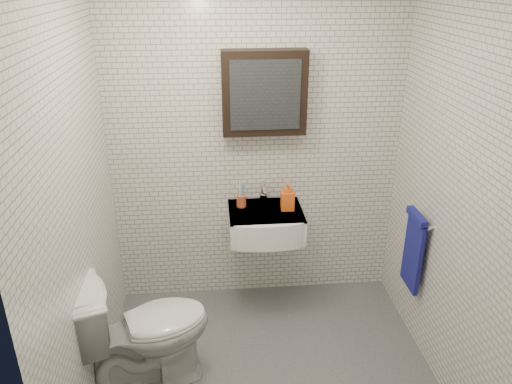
# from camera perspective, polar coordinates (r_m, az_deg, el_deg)

# --- Properties ---
(ground) EXTENTS (2.20, 2.00, 0.01)m
(ground) POSITION_cam_1_polar(r_m,az_deg,el_deg) (3.58, 1.58, -20.03)
(ground) COLOR #4B4E53
(ground) RESTS_ON ground
(room_shell) EXTENTS (2.22, 2.02, 2.51)m
(room_shell) POSITION_cam_1_polar(r_m,az_deg,el_deg) (2.77, 1.92, 2.25)
(room_shell) COLOR silver
(room_shell) RESTS_ON ground
(washbasin) EXTENTS (0.55, 0.50, 0.20)m
(washbasin) POSITION_cam_1_polar(r_m,az_deg,el_deg) (3.74, 1.17, -3.69)
(washbasin) COLOR white
(washbasin) RESTS_ON room_shell
(faucet) EXTENTS (0.06, 0.20, 0.15)m
(faucet) POSITION_cam_1_polar(r_m,az_deg,el_deg) (3.84, 0.86, -0.20)
(faucet) COLOR silver
(faucet) RESTS_ON washbasin
(mirror_cabinet) EXTENTS (0.60, 0.15, 0.60)m
(mirror_cabinet) POSITION_cam_1_polar(r_m,az_deg,el_deg) (3.59, 0.95, 11.24)
(mirror_cabinet) COLOR black
(mirror_cabinet) RESTS_ON room_shell
(towel_rail) EXTENTS (0.09, 0.30, 0.58)m
(towel_rail) POSITION_cam_1_polar(r_m,az_deg,el_deg) (3.67, 17.58, -6.08)
(towel_rail) COLOR silver
(towel_rail) RESTS_ON room_shell
(toothbrush_cup) EXTENTS (0.09, 0.09, 0.20)m
(toothbrush_cup) POSITION_cam_1_polar(r_m,az_deg,el_deg) (3.78, -1.68, -0.95)
(toothbrush_cup) COLOR #9F4327
(toothbrush_cup) RESTS_ON washbasin
(soap_bottle) EXTENTS (0.10, 0.10, 0.22)m
(soap_bottle) POSITION_cam_1_polar(r_m,az_deg,el_deg) (3.71, 3.62, -0.46)
(soap_bottle) COLOR #E54918
(soap_bottle) RESTS_ON washbasin
(toilet) EXTENTS (0.94, 0.72, 0.84)m
(toilet) POSITION_cam_1_polar(r_m,az_deg,el_deg) (3.34, -12.65, -15.09)
(toilet) COLOR silver
(toilet) RESTS_ON ground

